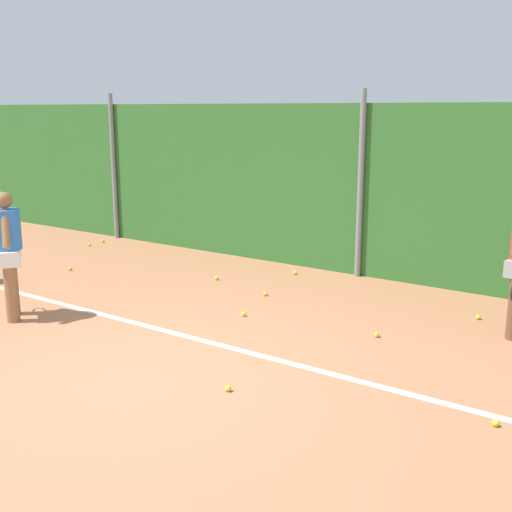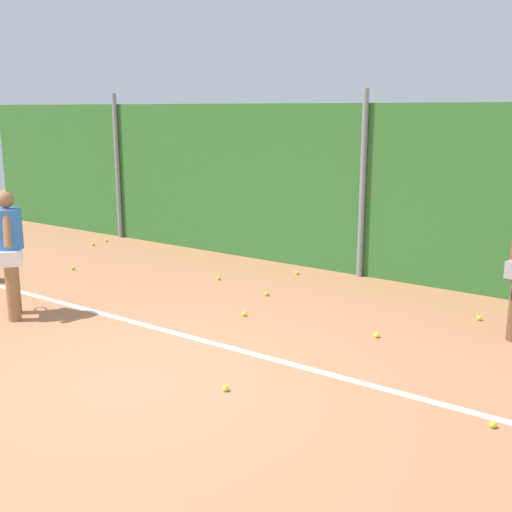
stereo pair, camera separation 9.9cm
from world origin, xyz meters
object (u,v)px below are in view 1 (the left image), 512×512
at_px(tennis_ball_1, 70,269).
at_px(tennis_ball_12, 265,294).
at_px(tennis_ball_4, 478,317).
at_px(tennis_ball_9, 377,335).
at_px(tennis_ball_0, 228,388).
at_px(tennis_ball_13, 295,273).
at_px(tennis_ball_2, 496,423).
at_px(tennis_ball_7, 244,314).
at_px(player_foreground_near, 8,249).
at_px(tennis_ball_10, 90,245).
at_px(tennis_ball_5, 217,278).
at_px(tennis_ball_8, 103,241).

relative_size(tennis_ball_1, tennis_ball_12, 1.00).
relative_size(tennis_ball_4, tennis_ball_9, 1.00).
distance_m(tennis_ball_0, tennis_ball_13, 4.72).
relative_size(tennis_ball_2, tennis_ball_7, 1.00).
bearing_deg(player_foreground_near, tennis_ball_10, -17.41).
bearing_deg(tennis_ball_10, player_foreground_near, -53.56).
xyz_separation_m(tennis_ball_9, tennis_ball_10, (-7.14, 1.62, 0.00)).
height_order(player_foreground_near, tennis_ball_0, player_foreground_near).
height_order(tennis_ball_1, tennis_ball_10, same).
xyz_separation_m(player_foreground_near, tennis_ball_9, (4.39, 2.10, -0.93)).
xyz_separation_m(player_foreground_near, tennis_ball_2, (6.22, 0.58, -0.93)).
bearing_deg(tennis_ball_13, tennis_ball_12, -78.06).
bearing_deg(tennis_ball_2, tennis_ball_0, -162.03).
height_order(tennis_ball_2, tennis_ball_5, same).
height_order(tennis_ball_5, tennis_ball_8, same).
xyz_separation_m(player_foreground_near, tennis_ball_13, (1.97, 4.15, -0.93)).
relative_size(tennis_ball_8, tennis_ball_13, 1.00).
distance_m(tennis_ball_2, tennis_ball_4, 3.09).
bearing_deg(tennis_ball_12, tennis_ball_9, -18.15).
height_order(tennis_ball_0, tennis_ball_8, same).
xyz_separation_m(tennis_ball_7, tennis_ball_9, (1.85, 0.28, 0.00)).
distance_m(tennis_ball_2, tennis_ball_7, 3.88).
relative_size(tennis_ball_0, tennis_ball_12, 1.00).
bearing_deg(tennis_ball_2, tennis_ball_7, 161.32).
bearing_deg(tennis_ball_9, tennis_ball_1, 179.58).
bearing_deg(tennis_ball_2, tennis_ball_9, 140.25).
distance_m(tennis_ball_1, tennis_ball_8, 2.42).
xyz_separation_m(tennis_ball_2, tennis_ball_7, (-3.67, 1.24, 0.00)).
height_order(tennis_ball_1, tennis_ball_13, same).
bearing_deg(tennis_ball_9, player_foreground_near, -154.41).
bearing_deg(tennis_ball_1, tennis_ball_12, 10.13).
distance_m(tennis_ball_8, tennis_ball_13, 4.78).
relative_size(tennis_ball_10, tennis_ball_13, 1.00).
bearing_deg(player_foreground_near, tennis_ball_4, -110.04).
height_order(tennis_ball_5, tennis_ball_13, same).
distance_m(tennis_ball_5, tennis_ball_9, 3.47).
height_order(tennis_ball_0, tennis_ball_4, same).
bearing_deg(tennis_ball_10, tennis_ball_13, 5.21).
distance_m(tennis_ball_0, tennis_ball_2, 2.54).
distance_m(tennis_ball_10, tennis_ball_12, 5.08).
xyz_separation_m(tennis_ball_2, tennis_ball_10, (-8.97, 3.14, 0.00)).
relative_size(tennis_ball_2, tennis_ball_10, 1.00).
xyz_separation_m(tennis_ball_2, tennis_ball_9, (-1.83, 1.52, 0.00)).
distance_m(tennis_ball_4, tennis_ball_9, 1.64).
relative_size(tennis_ball_8, tennis_ball_10, 1.00).
bearing_deg(tennis_ball_7, tennis_ball_8, 156.60).
xyz_separation_m(tennis_ball_0, tennis_ball_8, (-6.62, 4.34, 0.00)).
bearing_deg(tennis_ball_7, tennis_ball_0, -58.14).
distance_m(tennis_ball_8, tennis_ball_9, 7.49).
xyz_separation_m(tennis_ball_2, tennis_ball_13, (-4.26, 3.57, 0.00)).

